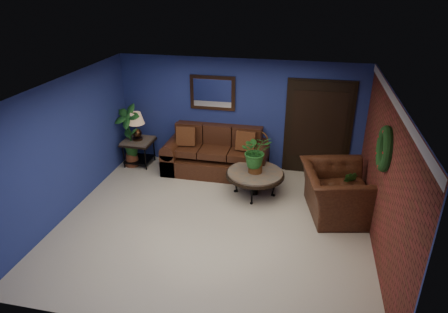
% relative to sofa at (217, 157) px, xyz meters
% --- Properties ---
extents(floor, '(5.50, 5.50, 0.00)m').
position_rel_sofa_xyz_m(floor, '(0.43, -2.09, -0.34)').
color(floor, beige).
rests_on(floor, ground).
extents(wall_back, '(5.50, 0.04, 2.50)m').
position_rel_sofa_xyz_m(wall_back, '(0.43, 0.41, 0.91)').
color(wall_back, navy).
rests_on(wall_back, ground).
extents(wall_left, '(0.04, 5.00, 2.50)m').
position_rel_sofa_xyz_m(wall_left, '(-2.32, -2.09, 0.91)').
color(wall_left, navy).
rests_on(wall_left, ground).
extents(wall_right_brick, '(0.04, 5.00, 2.50)m').
position_rel_sofa_xyz_m(wall_right_brick, '(3.18, -2.09, 0.91)').
color(wall_right_brick, maroon).
rests_on(wall_right_brick, ground).
extents(ceiling, '(5.50, 5.00, 0.02)m').
position_rel_sofa_xyz_m(ceiling, '(0.43, -2.09, 2.16)').
color(ceiling, silver).
rests_on(ceiling, wall_back).
extents(crown_molding, '(0.03, 5.00, 0.14)m').
position_rel_sofa_xyz_m(crown_molding, '(3.15, -2.09, 2.09)').
color(crown_molding, white).
rests_on(crown_molding, wall_right_brick).
extents(wall_mirror, '(1.02, 0.06, 0.77)m').
position_rel_sofa_xyz_m(wall_mirror, '(-0.17, 0.37, 1.38)').
color(wall_mirror, '#3E2516').
rests_on(wall_mirror, wall_back).
extents(closet_door, '(1.44, 0.06, 2.18)m').
position_rel_sofa_xyz_m(closet_door, '(2.18, 0.38, 0.71)').
color(closet_door, black).
rests_on(closet_door, wall_back).
extents(wreath, '(0.16, 0.72, 0.72)m').
position_rel_sofa_xyz_m(wreath, '(3.12, -2.04, 1.36)').
color(wreath, black).
rests_on(wreath, wall_right_brick).
extents(sofa, '(2.32, 1.00, 1.04)m').
position_rel_sofa_xyz_m(sofa, '(0.00, 0.00, 0.00)').
color(sofa, '#4D2816').
rests_on(sofa, ground).
extents(coffee_table, '(1.18, 1.18, 0.51)m').
position_rel_sofa_xyz_m(coffee_table, '(1.00, -0.89, 0.11)').
color(coffee_table, '#524E48').
rests_on(coffee_table, ground).
extents(end_table, '(0.68, 0.68, 0.62)m').
position_rel_sofa_xyz_m(end_table, '(-1.87, -0.04, 0.13)').
color(end_table, '#524E48').
rests_on(end_table, ground).
extents(table_lamp, '(0.38, 0.38, 0.64)m').
position_rel_sofa_xyz_m(table_lamp, '(-1.87, -0.04, 0.69)').
color(table_lamp, '#3E2516').
rests_on(table_lamp, end_table).
extents(side_chair, '(0.48, 0.48, 0.99)m').
position_rel_sofa_xyz_m(side_chair, '(0.93, 0.04, 0.22)').
color(side_chair, '#563418').
rests_on(side_chair, ground).
extents(armchair, '(1.48, 1.62, 0.90)m').
position_rel_sofa_xyz_m(armchair, '(2.58, -1.28, 0.11)').
color(armchair, '#4D2816').
rests_on(armchair, ground).
extents(coffee_plant, '(0.75, 0.70, 0.80)m').
position_rel_sofa_xyz_m(coffee_plant, '(1.00, -0.89, 0.61)').
color(coffee_plant, '#5C3017').
rests_on(coffee_plant, coffee_table).
extents(floor_plant, '(0.38, 0.32, 0.77)m').
position_rel_sofa_xyz_m(floor_plant, '(2.78, -0.96, 0.05)').
color(floor_plant, '#5C3017').
rests_on(floor_plant, ground).
extents(tall_plant, '(0.75, 0.62, 1.47)m').
position_rel_sofa_xyz_m(tall_plant, '(-2.02, -0.14, 0.45)').
color(tall_plant, brown).
rests_on(tall_plant, ground).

